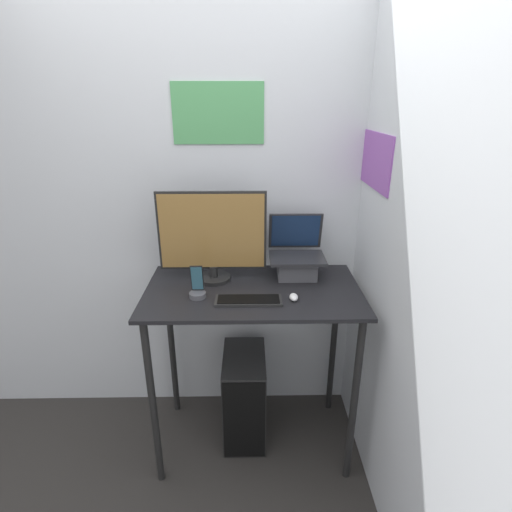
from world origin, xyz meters
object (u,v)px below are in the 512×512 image
monitor (212,238)px  cell_phone (197,289)px  keyboard (249,300)px  computer_tower (245,395)px  laptop (297,260)px  mouse (294,297)px

monitor → cell_phone: monitor is taller
keyboard → computer_tower: keyboard is taller
laptop → keyboard: (-0.26, -0.30, -0.08)m
monitor → keyboard: bearing=-54.2°
laptop → monitor: size_ratio=0.58×
computer_tower → cell_phone: bearing=-147.3°
monitor → keyboard: size_ratio=1.74×
cell_phone → computer_tower: bearing=32.7°
keyboard → cell_phone: cell_phone is taller
cell_phone → computer_tower: (0.22, 0.14, -0.76)m
monitor → computer_tower: (0.15, -0.06, -0.96)m
monitor → mouse: (0.40, -0.24, -0.22)m
laptop → keyboard: laptop is taller
mouse → computer_tower: mouse is taller
laptop → cell_phone: 0.56m
cell_phone → computer_tower: cell_phone is taller
monitor → cell_phone: bearing=-107.7°
cell_phone → laptop: bearing=25.6°
cell_phone → computer_tower: 0.81m
laptop → keyboard: bearing=-131.0°
keyboard → computer_tower: bearing=98.4°
mouse → computer_tower: (-0.24, 0.18, -0.74)m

